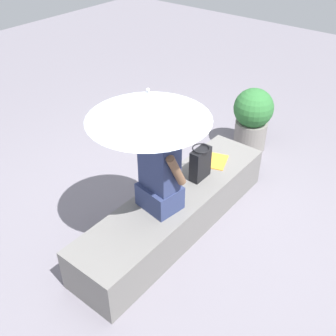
{
  "coord_description": "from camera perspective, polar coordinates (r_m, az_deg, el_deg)",
  "views": [
    {
      "loc": [
        2.29,
        1.74,
        2.73
      ],
      "look_at": [
        0.11,
        -0.01,
        0.75
      ],
      "focal_mm": 43.22,
      "sensor_mm": 36.0,
      "label": 1
    }
  ],
  "objects": [
    {
      "name": "ground_plane",
      "position": [
        3.97,
        1.05,
        -8.25
      ],
      "size": [
        14.0,
        14.0,
        0.0
      ],
      "primitive_type": "plane",
      "color": "slate"
    },
    {
      "name": "person_seated",
      "position": [
        3.34,
        -1.23,
        -0.26
      ],
      "size": [
        0.33,
        0.49,
        0.9
      ],
      "color": "navy",
      "rests_on": "stone_bench"
    },
    {
      "name": "handbag_black",
      "position": [
        3.82,
        4.58,
        0.69
      ],
      "size": [
        0.23,
        0.17,
        0.34
      ],
      "color": "black",
      "rests_on": "stone_bench"
    },
    {
      "name": "magazine",
      "position": [
        4.15,
        6.81,
        0.96
      ],
      "size": [
        0.33,
        0.28,
        0.01
      ],
      "primitive_type": "cube",
      "rotation": [
        0.0,
        0.0,
        0.34
      ],
      "color": "gold",
      "rests_on": "stone_bench"
    },
    {
      "name": "parasol",
      "position": [
        3.0,
        -2.79,
        8.78
      ],
      "size": [
        0.96,
        0.96,
        1.13
      ],
      "color": "#B7B7BC",
      "rests_on": "stone_bench"
    },
    {
      "name": "stone_bench",
      "position": [
        3.83,
        1.08,
        -6.06
      ],
      "size": [
        2.29,
        0.56,
        0.4
      ],
      "primitive_type": "cube",
      "color": "slate",
      "rests_on": "ground"
    },
    {
      "name": "planter_far",
      "position": [
        5.0,
        11.81,
        6.99
      ],
      "size": [
        0.48,
        0.48,
        0.79
      ],
      "color": "gray",
      "rests_on": "ground"
    }
  ]
}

